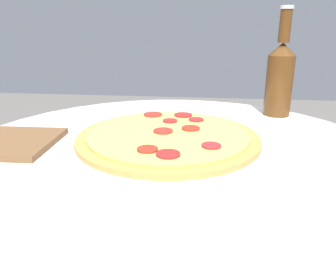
% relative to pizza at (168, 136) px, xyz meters
% --- Properties ---
extents(table, '(0.84, 0.84, 0.77)m').
position_rel_pizza_xyz_m(table, '(0.06, 0.01, -0.18)').
color(table, white).
rests_on(table, ground_plane).
extents(pizza, '(0.36, 0.36, 0.02)m').
position_rel_pizza_xyz_m(pizza, '(0.00, 0.00, 0.00)').
color(pizza, '#C68E47').
rests_on(pizza, table).
extents(beer_bottle, '(0.07, 0.07, 0.26)m').
position_rel_pizza_xyz_m(beer_bottle, '(-0.22, 0.25, 0.09)').
color(beer_bottle, '#563314').
rests_on(beer_bottle, table).
extents(pizza_paddle, '(0.16, 0.27, 0.02)m').
position_rel_pizza_xyz_m(pizza_paddle, '(0.06, -0.31, -0.00)').
color(pizza_paddle, brown).
rests_on(pizza_paddle, table).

